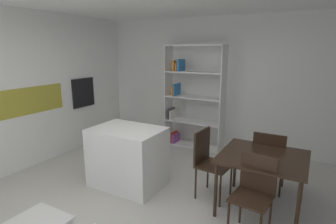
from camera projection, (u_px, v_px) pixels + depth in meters
ground_plane at (140, 206)px, 3.64m from camera, size 8.67×8.67×0.00m
back_partition at (216, 83)px, 5.78m from camera, size 6.31×0.06×2.74m
tall_cabinet_run_left at (5, 91)px, 4.65m from camera, size 0.64×5.25×2.74m
cabinet_niche_splashback at (31, 101)px, 4.73m from camera, size 0.01×1.29×0.47m
built_in_oven at (83, 92)px, 5.75m from camera, size 0.06×0.57×0.61m
kitchen_island at (128, 157)px, 4.15m from camera, size 1.07×0.76×0.91m
open_bookshelf at (190, 98)px, 5.73m from camera, size 1.27×0.37×2.16m
dining_table at (263, 161)px, 3.43m from camera, size 1.05×0.99×0.76m
dining_chair_near at (254, 188)px, 3.01m from camera, size 0.46×0.47×0.93m
dining_chair_far at (269, 157)px, 3.90m from camera, size 0.44×0.41×0.93m
dining_chair_island_side at (208, 157)px, 3.82m from camera, size 0.47×0.48×0.97m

